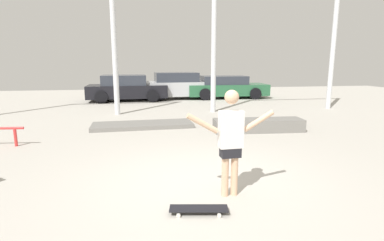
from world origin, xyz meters
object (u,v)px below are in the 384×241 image
(manual_pad, at_px, (143,125))
(skateboarder, at_px, (231,137))
(parked_car_black, at_px, (127,88))
(parked_car_silver, at_px, (178,86))
(skateboard, at_px, (199,209))
(grind_box, at_px, (258,125))
(parked_car_green, at_px, (226,87))

(manual_pad, bearing_deg, skateboarder, -76.26)
(parked_car_black, xyz_separation_m, parked_car_silver, (2.75, 0.31, 0.06))
(manual_pad, relative_size, parked_car_black, 0.76)
(parked_car_silver, bearing_deg, skateboard, -98.45)
(skateboard, relative_size, manual_pad, 0.26)
(manual_pad, xyz_separation_m, parked_car_silver, (1.99, 7.02, 0.63))
(skateboarder, height_order, manual_pad, skateboarder)
(grind_box, xyz_separation_m, manual_pad, (-3.30, 1.15, -0.12))
(skateboard, distance_m, grind_box, 5.14)
(skateboard, xyz_separation_m, grind_box, (2.61, 4.43, 0.12))
(manual_pad, relative_size, parked_car_green, 0.69)
(grind_box, height_order, parked_car_green, parked_car_green)
(parked_car_silver, xyz_separation_m, parked_car_green, (2.64, -0.09, -0.09))
(grind_box, distance_m, parked_car_silver, 8.29)
(skateboard, height_order, grind_box, grind_box)
(skateboard, xyz_separation_m, parked_car_green, (3.94, 12.50, 0.54))
(manual_pad, relative_size, parked_car_silver, 0.74)
(skateboard, bearing_deg, manual_pad, 106.57)
(skateboarder, relative_size, parked_car_black, 0.39)
(parked_car_green, bearing_deg, parked_car_black, -176.17)
(grind_box, bearing_deg, skateboarder, -117.34)
(skateboard, relative_size, grind_box, 0.31)
(skateboarder, bearing_deg, parked_car_green, 71.37)
(skateboarder, xyz_separation_m, manual_pad, (-1.25, 5.11, -0.84))
(skateboarder, bearing_deg, skateboard, -143.24)
(skateboarder, xyz_separation_m, parked_car_silver, (0.74, 12.13, -0.20))
(manual_pad, height_order, parked_car_black, parked_car_black)
(skateboard, xyz_separation_m, parked_car_silver, (1.30, 12.60, 0.63))
(skateboard, bearing_deg, grind_box, 69.00)
(skateboard, bearing_deg, parked_car_black, 106.23)
(skateboarder, xyz_separation_m, parked_car_green, (3.38, 12.04, -0.30))
(grind_box, relative_size, parked_car_silver, 0.62)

